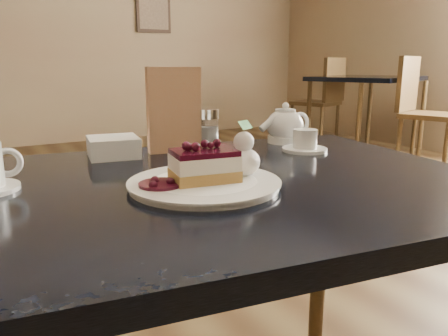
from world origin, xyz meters
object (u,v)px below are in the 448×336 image
main_table (197,218)px  tea_set (288,130)px  bg_table_far_right (362,148)px  cheesecake_slice (204,166)px  dessert_plate (204,184)px

main_table → tea_set: (0.40, 0.22, 0.12)m
main_table → bg_table_far_right: size_ratio=0.63×
tea_set → main_table: bearing=-150.7°
bg_table_far_right → cheesecake_slice: bearing=-161.0°
dessert_plate → bg_table_far_right: size_ratio=0.14×
main_table → cheesecake_slice: size_ratio=9.94×
dessert_plate → bg_table_far_right: bearing=38.2°
main_table → cheesecake_slice: (-0.01, -0.05, 0.11)m
main_table → bg_table_far_right: bearing=46.2°
tea_set → bg_table_far_right: bearing=38.8°
main_table → bg_table_far_right: 4.06m
dessert_plate → main_table: bearing=81.5°
dessert_plate → cheesecake_slice: bearing=-87.3°
dessert_plate → bg_table_far_right: bg_table_far_right is taller
main_table → dessert_plate: dessert_plate is taller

